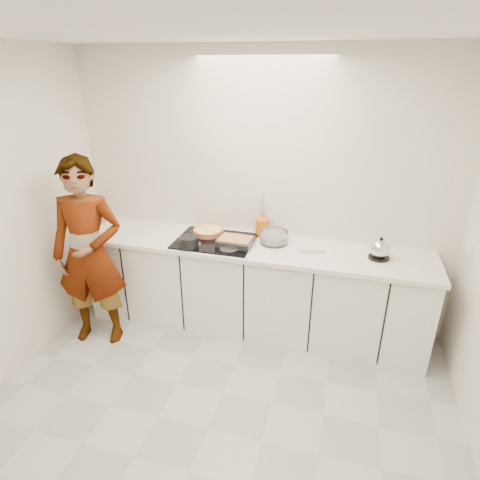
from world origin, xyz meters
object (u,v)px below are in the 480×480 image
(mixing_bowl, at_px, (274,237))
(kettle, at_px, (380,250))
(tart_dish, at_px, (208,231))
(baking_dish, at_px, (235,241))
(hob, at_px, (215,241))
(utensil_crock, at_px, (262,227))
(saucepan, at_px, (189,242))
(cook, at_px, (89,254))

(mixing_bowl, relative_size, kettle, 1.65)
(tart_dish, distance_m, baking_dish, 0.36)
(hob, relative_size, utensil_crock, 4.37)
(hob, xyz_separation_m, mixing_bowl, (0.53, 0.12, 0.05))
(hob, height_order, kettle, kettle)
(saucepan, distance_m, mixing_bowl, 0.78)
(tart_dish, xyz_separation_m, baking_dish, (0.32, -0.17, 0.01))
(saucepan, distance_m, baking_dish, 0.42)
(baking_dish, bearing_deg, saucepan, -157.30)
(kettle, bearing_deg, tart_dish, 176.64)
(mixing_bowl, relative_size, cook, 0.19)
(baking_dish, bearing_deg, cook, -159.31)
(saucepan, xyz_separation_m, kettle, (1.64, 0.24, 0.02))
(baking_dish, bearing_deg, mixing_bowl, 25.27)
(baking_dish, bearing_deg, hob, 169.72)
(saucepan, xyz_separation_m, mixing_bowl, (0.71, 0.31, -0.01))
(hob, bearing_deg, mixing_bowl, 12.20)
(tart_dish, distance_m, mixing_bowl, 0.65)
(tart_dish, relative_size, baking_dish, 1.04)
(kettle, distance_m, utensil_crock, 1.10)
(tart_dish, relative_size, cook, 0.19)
(tart_dish, bearing_deg, mixing_bowl, -1.26)
(mixing_bowl, bearing_deg, saucepan, -156.12)
(tart_dish, height_order, kettle, kettle)
(hob, height_order, tart_dish, tart_dish)
(baking_dish, bearing_deg, tart_dish, 152.52)
(mixing_bowl, distance_m, kettle, 0.93)
(tart_dish, xyz_separation_m, mixing_bowl, (0.65, -0.01, 0.02))
(baking_dish, distance_m, utensil_crock, 0.36)
(hob, relative_size, saucepan, 4.03)
(kettle, bearing_deg, utensil_crock, 167.53)
(mixing_bowl, bearing_deg, baking_dish, -154.73)
(utensil_crock, bearing_deg, saucepan, -140.08)
(hob, xyz_separation_m, tart_dish, (-0.11, 0.13, 0.03))
(hob, height_order, utensil_crock, utensil_crock)
(utensil_crock, bearing_deg, tart_dish, -163.90)
(saucepan, height_order, mixing_bowl, saucepan)
(saucepan, relative_size, mixing_bowl, 0.54)
(kettle, bearing_deg, cook, -167.75)
(saucepan, relative_size, kettle, 0.90)
(utensil_crock, relative_size, cook, 0.09)
(hob, xyz_separation_m, utensil_crock, (0.39, 0.27, 0.08))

